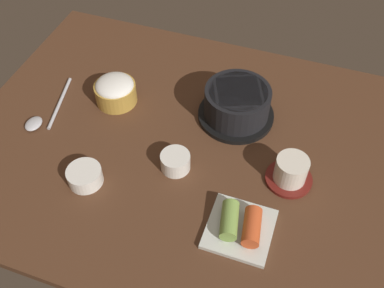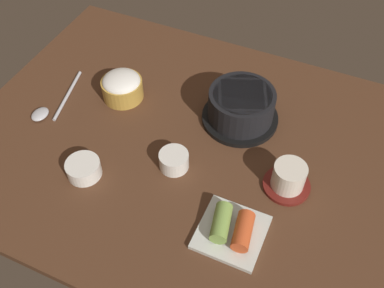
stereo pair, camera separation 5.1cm
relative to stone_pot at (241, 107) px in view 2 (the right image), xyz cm
name	(u,v)px [view 2 (the right image)]	position (x,y,z in cm)	size (l,w,h in cm)	color
dining_table	(188,147)	(-8.04, -11.82, -5.11)	(100.00, 76.00, 2.00)	#4C2D1C
stone_pot	(241,107)	(0.00, 0.00, 0.00)	(17.75, 17.75, 8.19)	black
rice_bowl	(122,86)	(-28.68, -4.35, -0.76)	(9.87, 9.87, 6.60)	#B78C38
tea_cup_with_saucer	(288,178)	(15.33, -14.03, -1.17)	(9.79, 9.79, 6.33)	maroon
banchan_cup_center	(176,161)	(-7.55, -18.69, -2.07)	(6.31, 6.31, 3.83)	white
kimchi_plate	(232,229)	(8.86, -28.86, -2.49)	(12.41, 12.41, 4.33)	silver
side_bowl_near	(83,168)	(-24.34, -28.21, -2.27)	(7.25, 7.25, 3.44)	white
spoon	(50,107)	(-42.44, -15.43, -3.50)	(6.03, 19.11, 1.35)	#B7B7BC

